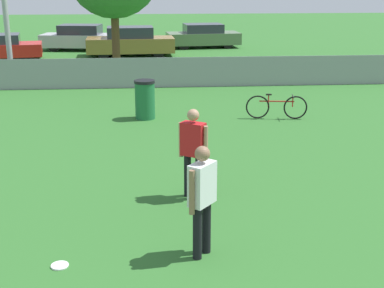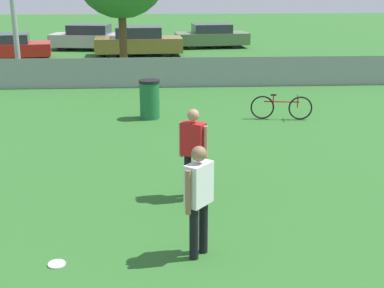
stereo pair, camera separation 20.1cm
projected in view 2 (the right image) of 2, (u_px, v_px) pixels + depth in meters
name	position (u px, v px, depth m)	size (l,w,h in m)	color
fence_backline	(143.00, 73.00, 19.52)	(19.47, 0.07, 1.21)	gray
player_receiver_white	(199.00, 194.00, 7.50)	(0.44, 0.47, 1.67)	black
player_thrower_red	(193.00, 147.00, 9.57)	(0.50, 0.42, 1.67)	black
frisbee_disc	(57.00, 264.00, 7.52)	(0.25, 0.25, 0.03)	white
bicycle_sideline	(281.00, 107.00, 15.17)	(1.73, 0.44, 0.72)	black
trash_bin	(150.00, 99.00, 15.22)	(0.59, 0.59, 1.11)	#1E6638
parked_car_red	(6.00, 47.00, 26.14)	(4.49, 2.44, 1.26)	black
parked_car_silver	(89.00, 38.00, 29.78)	(4.46, 2.30, 1.39)	black
parked_car_tan	(139.00, 42.00, 27.56)	(4.53, 2.02, 1.48)	black
parked_car_olive	(212.00, 36.00, 30.75)	(4.28, 2.24, 1.35)	black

